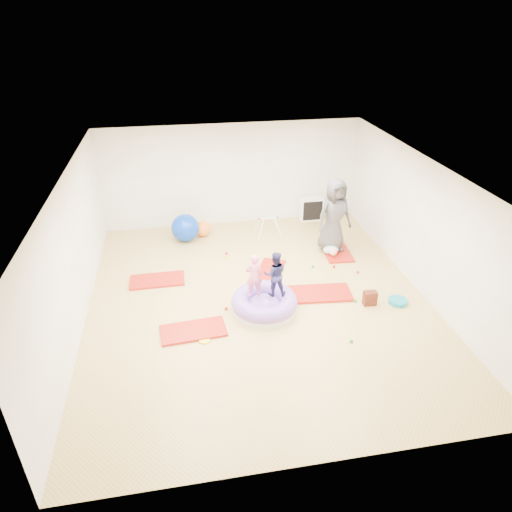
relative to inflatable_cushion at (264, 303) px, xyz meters
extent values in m
cube|color=tan|center=(-0.05, 0.38, -0.17)|extent=(7.00, 8.00, 0.01)
cube|color=silver|center=(-0.05, 0.38, 2.63)|extent=(7.00, 8.00, 0.01)
cube|color=white|center=(-0.05, 4.38, 1.23)|extent=(7.00, 0.01, 2.80)
cube|color=white|center=(-0.05, -3.62, 1.23)|extent=(7.00, 0.01, 2.80)
cube|color=white|center=(-3.55, 0.38, 1.23)|extent=(0.01, 8.00, 2.80)
cube|color=white|center=(3.45, 0.38, 1.23)|extent=(0.01, 8.00, 2.80)
cube|color=red|center=(-1.47, -0.45, -0.14)|extent=(1.28, 0.72, 0.05)
cube|color=red|center=(-2.17, 1.52, -0.14)|extent=(1.21, 0.61, 0.05)
cube|color=red|center=(0.42, 1.47, -0.14)|extent=(0.95, 1.22, 0.05)
cube|color=red|center=(1.28, 0.35, -0.14)|extent=(1.40, 0.79, 0.06)
cube|color=red|center=(2.26, 2.18, -0.14)|extent=(0.71, 1.30, 0.05)
cylinder|color=silver|center=(0.00, 0.00, -0.09)|extent=(1.30, 1.30, 0.15)
torus|color=#875DC7|center=(0.00, 0.00, 0.05)|extent=(1.35, 1.35, 0.36)
ellipsoid|color=#875DC7|center=(0.00, 0.00, -0.04)|extent=(0.72, 0.72, 0.32)
imported|color=pink|center=(-0.20, 0.07, 0.69)|extent=(0.37, 0.27, 0.94)
imported|color=navy|center=(0.21, 0.04, 0.70)|extent=(0.50, 0.41, 0.95)
imported|color=#434343|center=(2.15, 2.21, 0.81)|extent=(1.01, 0.77, 1.84)
ellipsoid|color=#AAC8D6|center=(2.06, 1.98, 0.00)|extent=(0.38, 0.25, 0.22)
sphere|color=#F6BD82|center=(2.06, 1.80, 0.02)|extent=(0.18, 0.18, 0.18)
sphere|color=#C60F01|center=(1.95, 1.39, -0.13)|extent=(0.07, 0.07, 0.07)
sphere|color=#189F20|center=(1.39, -1.28, -0.13)|extent=(0.07, 0.07, 0.07)
sphere|color=#189F20|center=(1.46, 1.48, -0.13)|extent=(0.07, 0.07, 0.07)
sphere|color=#189F20|center=(1.93, -0.06, -0.13)|extent=(0.07, 0.07, 0.07)
sphere|color=#C60F01|center=(2.41, 1.04, -0.13)|extent=(0.07, 0.07, 0.07)
sphere|color=#C60F01|center=(-0.77, 0.15, -0.13)|extent=(0.07, 0.07, 0.07)
sphere|color=#C60F01|center=(0.42, 0.06, -0.13)|extent=(0.07, 0.07, 0.07)
sphere|color=#C60F01|center=(-0.48, 2.49, -0.13)|extent=(0.07, 0.07, 0.07)
sphere|color=yellow|center=(-0.53, 2.30, -0.13)|extent=(0.07, 0.07, 0.07)
sphere|color=#0836B3|center=(-1.43, 3.45, 0.20)|extent=(0.73, 0.73, 0.73)
sphere|color=orange|center=(-0.97, 3.64, 0.05)|extent=(0.42, 0.42, 0.42)
cylinder|color=white|center=(0.53, 3.17, 0.10)|extent=(0.19, 0.19, 0.51)
cylinder|color=white|center=(0.53, 3.60, 0.10)|extent=(0.19, 0.19, 0.51)
cylinder|color=white|center=(1.00, 3.17, 0.10)|extent=(0.19, 0.19, 0.51)
cylinder|color=white|center=(1.00, 3.60, 0.10)|extent=(0.19, 0.19, 0.51)
cylinder|color=white|center=(0.77, 3.39, 0.33)|extent=(0.49, 0.03, 0.03)
sphere|color=#C60F01|center=(0.52, 3.39, 0.33)|extent=(0.06, 0.06, 0.06)
sphere|color=#0836B3|center=(1.01, 3.39, 0.33)|extent=(0.06, 0.06, 0.06)
cube|color=white|center=(2.19, 4.18, 0.16)|extent=(0.65, 0.32, 0.65)
cube|color=black|center=(2.19, 4.02, 0.16)|extent=(0.56, 0.02, 0.56)
cube|color=white|center=(2.19, 4.13, 0.16)|extent=(0.02, 0.22, 0.57)
cube|color=white|center=(2.19, 4.13, 0.16)|extent=(0.57, 0.22, 0.02)
cylinder|color=#0D8398|center=(2.80, -0.24, -0.12)|extent=(0.39, 0.39, 0.09)
cube|color=maroon|center=(2.19, -0.18, -0.01)|extent=(0.27, 0.17, 0.31)
cylinder|color=yellow|center=(-1.28, -0.76, -0.15)|extent=(0.20, 0.20, 0.03)
camera|label=1|loc=(-1.51, -7.46, 5.32)|focal=32.00mm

